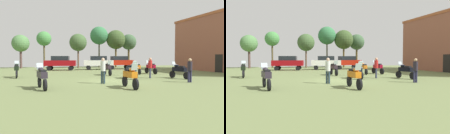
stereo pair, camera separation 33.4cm
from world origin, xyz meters
The scene contains 21 objects.
ground_plane centered at (0.00, 0.00, 0.01)m, with size 44.00×52.00×0.02m.
motorcycle_1 centered at (6.05, -0.26, 0.73)m, with size 0.77×2.14×1.45m.
motorcycle_3 centered at (6.16, 5.14, 0.75)m, with size 0.69×2.13×1.49m.
motorcycle_4 centered at (2.06, 0.82, 0.76)m, with size 0.62×2.30×1.50m.
motorcycle_5 centered at (-0.10, -4.28, 0.75)m, with size 0.62×2.20×1.48m.
motorcycle_6 centered at (4.54, 5.28, 0.73)m, with size 0.62×2.10×1.44m.
motorcycle_7 centered at (-7.43, 4.70, 0.76)m, with size 0.62×2.14×1.51m.
motorcycle_8 centered at (-5.08, -3.11, 0.75)m, with size 0.74×2.21×1.49m.
motorcycle_9 centered at (1.04, 4.71, 0.76)m, with size 0.62×2.26×1.51m.
car_1 centered at (2.41, 14.44, 1.19)m, with size 4.52×2.42×2.00m.
car_2 centered at (5.87, 15.00, 1.19)m, with size 4.41×2.08×2.00m.
car_3 centered at (-3.03, 14.54, 1.19)m, with size 4.58×2.63×2.00m.
person_1 centered at (3.84, 0.79, 1.07)m, with size 0.44×0.44×1.80m.
person_2 centered at (5.10, -2.93, 1.04)m, with size 0.37×0.37×1.75m.
person_3 centered at (-1.10, -1.77, 1.07)m, with size 0.47×0.47×1.79m.
tree_1 centered at (0.26, 20.29, 4.35)m, with size 2.96×2.96×5.84m.
tree_2 centered at (3.99, 20.49, 5.65)m, with size 3.16×3.16×7.24m.
tree_5 centered at (-5.31, 22.11, 4.97)m, with size 2.47×2.47×6.25m.
tree_6 centered at (7.01, 20.21, 4.98)m, with size 3.42×3.42×6.70m.
tree_7 centered at (-8.98, 21.73, 4.10)m, with size 2.80×2.80×5.53m.
tree_8 centered at (9.92, 21.29, 4.66)m, with size 2.92×2.92×6.15m.
Camera 2 is at (-4.43, -15.88, 1.85)m, focal length 33.66 mm.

